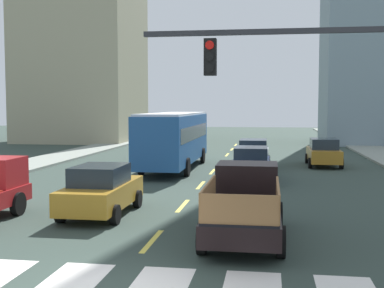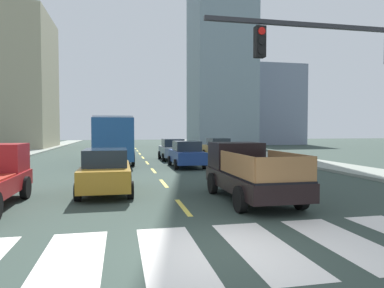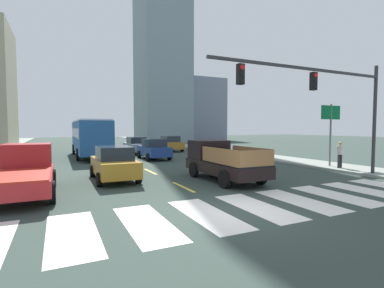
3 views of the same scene
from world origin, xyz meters
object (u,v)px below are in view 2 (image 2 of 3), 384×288
at_px(city_bus, 115,137).
at_px(sedan_near_left, 106,171).
at_px(sedan_near_right, 172,149).
at_px(pickup_stakebed, 247,172).
at_px(sedan_far, 218,148).
at_px(sedan_mid, 186,154).

xyz_separation_m(city_bus, sedan_near_left, (-0.13, -12.78, -1.09)).
bearing_deg(sedan_near_left, sedan_near_right, 69.08).
relative_size(pickup_stakebed, sedan_far, 1.18).
bearing_deg(pickup_stakebed, sedan_far, 78.50).
bearing_deg(sedan_far, city_bus, -164.60).
bearing_deg(sedan_near_left, sedan_far, 57.58).
relative_size(sedan_far, sedan_near_right, 1.00).
bearing_deg(sedan_far, sedan_mid, -122.93).
distance_m(city_bus, sedan_mid, 6.43).
bearing_deg(sedan_mid, sedan_far, 59.20).
distance_m(pickup_stakebed, sedan_mid, 10.56).
height_order(sedan_far, sedan_mid, same).
height_order(pickup_stakebed, sedan_far, pickup_stakebed).
relative_size(pickup_stakebed, sedan_near_right, 1.18).
distance_m(city_bus, sedan_near_right, 4.91).
bearing_deg(sedan_mid, city_bus, 137.21).
relative_size(city_bus, sedan_far, 2.45).
distance_m(sedan_far, sedan_near_left, 18.03).
distance_m(city_bus, sedan_far, 9.39).
height_order(city_bus, sedan_near_left, city_bus).
height_order(pickup_stakebed, sedan_near_left, pickup_stakebed).
distance_m(pickup_stakebed, city_bus, 15.65).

